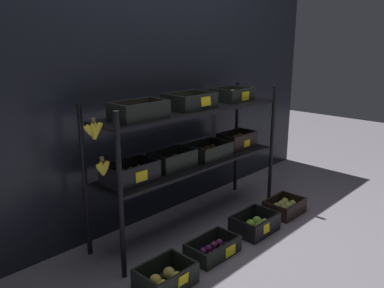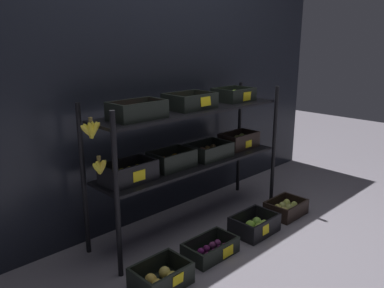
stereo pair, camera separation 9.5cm
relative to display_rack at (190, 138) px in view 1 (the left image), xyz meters
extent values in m
plane|color=slate|center=(0.02, 0.00, -0.70)|extent=(10.00, 10.00, 0.00)
cube|color=black|center=(0.02, 0.39, 0.26)|extent=(4.00, 0.12, 1.92)
cylinder|color=black|center=(-0.78, -0.20, -0.18)|extent=(0.03, 0.03, 1.03)
cylinder|color=black|center=(0.82, -0.20, -0.18)|extent=(0.03, 0.03, 1.03)
cylinder|color=black|center=(-0.78, 0.19, -0.18)|extent=(0.03, 0.03, 1.03)
cylinder|color=black|center=(0.82, 0.19, -0.18)|extent=(0.03, 0.03, 1.03)
cube|color=black|center=(0.02, 0.00, -0.20)|extent=(1.56, 0.35, 0.02)
cube|color=black|center=(0.02, 0.00, 0.20)|extent=(1.56, 0.35, 0.02)
cube|color=black|center=(-0.56, 0.00, -0.19)|extent=(0.35, 0.21, 0.01)
cube|color=black|center=(-0.56, -0.10, -0.12)|extent=(0.35, 0.02, 0.12)
cube|color=black|center=(-0.56, 0.09, -0.12)|extent=(0.35, 0.02, 0.12)
cube|color=black|center=(-0.72, 0.00, -0.12)|extent=(0.02, 0.18, 0.12)
cube|color=black|center=(-0.39, 0.00, -0.12)|extent=(0.02, 0.18, 0.12)
ellipsoid|color=yellow|center=(-0.66, -0.03, -0.14)|extent=(0.06, 0.06, 0.08)
ellipsoid|color=yellow|center=(-0.59, -0.04, -0.14)|extent=(0.06, 0.06, 0.08)
ellipsoid|color=yellow|center=(-0.53, -0.03, -0.14)|extent=(0.06, 0.06, 0.08)
ellipsoid|color=yellow|center=(-0.46, -0.03, -0.14)|extent=(0.06, 0.06, 0.08)
ellipsoid|color=yellow|center=(-0.66, 0.02, -0.14)|extent=(0.06, 0.06, 0.08)
ellipsoid|color=yellow|center=(-0.59, 0.03, -0.14)|extent=(0.06, 0.06, 0.08)
ellipsoid|color=yellow|center=(-0.53, 0.02, -0.14)|extent=(0.06, 0.06, 0.08)
ellipsoid|color=yellow|center=(-0.46, 0.02, -0.14)|extent=(0.06, 0.06, 0.08)
cube|color=yellow|center=(-0.55, -0.11, -0.13)|extent=(0.09, 0.00, 0.07)
cube|color=black|center=(-0.17, 0.01, -0.19)|extent=(0.32, 0.21, 0.01)
cube|color=black|center=(-0.17, -0.09, -0.12)|extent=(0.32, 0.02, 0.11)
cube|color=black|center=(-0.17, 0.11, -0.12)|extent=(0.32, 0.02, 0.11)
cube|color=black|center=(-0.32, 0.01, -0.12)|extent=(0.02, 0.18, 0.11)
cube|color=black|center=(-0.02, 0.01, -0.12)|extent=(0.02, 0.18, 0.11)
sphere|color=orange|center=(-0.22, -0.02, -0.14)|extent=(0.07, 0.07, 0.07)
sphere|color=orange|center=(-0.11, -0.02, -0.14)|extent=(0.07, 0.07, 0.07)
sphere|color=orange|center=(-0.22, 0.04, -0.14)|extent=(0.07, 0.07, 0.07)
sphere|color=orange|center=(-0.11, 0.03, -0.14)|extent=(0.07, 0.07, 0.07)
cube|color=black|center=(0.21, 0.00, -0.19)|extent=(0.34, 0.24, 0.01)
cube|color=black|center=(0.21, -0.11, -0.13)|extent=(0.34, 0.02, 0.10)
cube|color=black|center=(0.21, 0.11, -0.13)|extent=(0.34, 0.02, 0.10)
cube|color=black|center=(0.05, 0.00, -0.13)|extent=(0.02, 0.21, 0.10)
cube|color=black|center=(0.37, 0.00, -0.13)|extent=(0.02, 0.21, 0.10)
ellipsoid|color=brown|center=(0.11, -0.04, -0.15)|extent=(0.05, 0.05, 0.07)
ellipsoid|color=brown|center=(0.17, -0.04, -0.15)|extent=(0.05, 0.05, 0.07)
ellipsoid|color=brown|center=(0.24, -0.04, -0.15)|extent=(0.05, 0.05, 0.07)
ellipsoid|color=brown|center=(0.30, -0.04, -0.15)|extent=(0.05, 0.05, 0.07)
ellipsoid|color=brown|center=(0.11, 0.03, -0.15)|extent=(0.05, 0.05, 0.07)
ellipsoid|color=brown|center=(0.18, 0.04, -0.15)|extent=(0.05, 0.05, 0.07)
ellipsoid|color=brown|center=(0.23, 0.04, -0.15)|extent=(0.05, 0.05, 0.07)
ellipsoid|color=brown|center=(0.30, 0.04, -0.15)|extent=(0.05, 0.05, 0.07)
cube|color=black|center=(0.60, 0.01, -0.19)|extent=(0.33, 0.20, 0.01)
cube|color=black|center=(0.60, -0.08, -0.12)|extent=(0.33, 0.02, 0.12)
cube|color=black|center=(0.60, 0.11, -0.12)|extent=(0.33, 0.02, 0.12)
cube|color=black|center=(0.44, 0.01, -0.12)|extent=(0.02, 0.17, 0.12)
cube|color=black|center=(0.75, 0.01, -0.12)|extent=(0.02, 0.17, 0.12)
ellipsoid|color=#B1BE5D|center=(0.52, -0.01, -0.14)|extent=(0.07, 0.07, 0.09)
ellipsoid|color=#AFAE4F|center=(0.60, -0.01, -0.14)|extent=(0.07, 0.07, 0.09)
ellipsoid|color=#AFB34E|center=(0.67, -0.01, -0.14)|extent=(0.07, 0.07, 0.09)
ellipsoid|color=#A7B65E|center=(0.52, 0.04, -0.14)|extent=(0.07, 0.07, 0.09)
ellipsoid|color=tan|center=(0.60, 0.04, -0.14)|extent=(0.07, 0.07, 0.09)
ellipsoid|color=#A8B956|center=(0.68, 0.04, -0.14)|extent=(0.07, 0.07, 0.09)
cube|color=yellow|center=(0.60, -0.09, -0.14)|extent=(0.08, 0.00, 0.06)
cube|color=black|center=(-0.48, -0.02, 0.22)|extent=(0.35, 0.21, 0.01)
cube|color=black|center=(-0.48, -0.12, 0.28)|extent=(0.35, 0.02, 0.10)
cube|color=black|center=(-0.48, 0.07, 0.28)|extent=(0.35, 0.02, 0.10)
cube|color=black|center=(-0.65, -0.02, 0.28)|extent=(0.02, 0.18, 0.10)
cube|color=black|center=(-0.31, -0.02, 0.28)|extent=(0.02, 0.18, 0.10)
sphere|color=red|center=(-0.56, -0.05, 0.26)|extent=(0.07, 0.07, 0.07)
sphere|color=red|center=(-0.49, -0.05, 0.26)|extent=(0.07, 0.07, 0.07)
sphere|color=red|center=(-0.40, -0.05, 0.26)|extent=(0.07, 0.07, 0.07)
sphere|color=red|center=(-0.56, 0.00, 0.26)|extent=(0.07, 0.07, 0.07)
sphere|color=red|center=(-0.48, 0.00, 0.26)|extent=(0.07, 0.07, 0.07)
sphere|color=red|center=(-0.40, 0.01, 0.26)|extent=(0.07, 0.07, 0.07)
cube|color=black|center=(0.02, 0.02, 0.22)|extent=(0.34, 0.25, 0.01)
cube|color=black|center=(0.02, -0.10, 0.28)|extent=(0.34, 0.02, 0.10)
cube|color=black|center=(0.02, 0.14, 0.28)|extent=(0.34, 0.02, 0.10)
cube|color=black|center=(-0.14, 0.02, 0.28)|extent=(0.02, 0.22, 0.10)
cube|color=black|center=(0.18, 0.02, 0.28)|extent=(0.02, 0.22, 0.10)
sphere|color=orange|center=(-0.07, -0.02, 0.26)|extent=(0.06, 0.06, 0.06)
sphere|color=orange|center=(0.02, -0.03, 0.26)|extent=(0.06, 0.06, 0.06)
sphere|color=orange|center=(0.10, -0.03, 0.26)|extent=(0.06, 0.06, 0.06)
sphere|color=orange|center=(-0.07, 0.06, 0.26)|extent=(0.06, 0.06, 0.06)
sphere|color=orange|center=(0.02, 0.05, 0.26)|extent=(0.06, 0.06, 0.06)
sphere|color=orange|center=(0.10, 0.06, 0.26)|extent=(0.06, 0.06, 0.06)
cube|color=yellow|center=(0.05, -0.11, 0.28)|extent=(0.10, 0.01, 0.07)
cube|color=black|center=(0.53, 0.03, 0.22)|extent=(0.30, 0.24, 0.01)
cube|color=black|center=(0.53, -0.09, 0.27)|extent=(0.30, 0.02, 0.09)
cube|color=black|center=(0.53, 0.14, 0.27)|extent=(0.30, 0.02, 0.09)
cube|color=black|center=(0.38, 0.03, 0.27)|extent=(0.02, 0.21, 0.09)
cube|color=black|center=(0.67, 0.03, 0.27)|extent=(0.02, 0.21, 0.09)
sphere|color=#94B846|center=(0.48, 0.00, 0.26)|extent=(0.07, 0.07, 0.07)
sphere|color=#84C740|center=(0.58, -0.01, 0.26)|extent=(0.07, 0.07, 0.07)
sphere|color=#84C446|center=(0.48, 0.07, 0.26)|extent=(0.07, 0.07, 0.07)
sphere|color=#90C641|center=(0.58, 0.06, 0.26)|extent=(0.07, 0.07, 0.07)
cube|color=yellow|center=(0.55, -0.10, 0.26)|extent=(0.09, 0.01, 0.07)
cylinder|color=brown|center=(-0.82, -0.09, 0.04)|extent=(0.02, 0.02, 0.02)
ellipsoid|color=yellow|center=(-0.84, -0.10, -0.01)|extent=(0.08, 0.03, 0.09)
ellipsoid|color=yellow|center=(-0.83, -0.10, -0.01)|extent=(0.06, 0.03, 0.09)
ellipsoid|color=yellow|center=(-0.82, -0.08, -0.01)|extent=(0.03, 0.03, 0.09)
ellipsoid|color=yellow|center=(-0.81, -0.10, -0.01)|extent=(0.06, 0.03, 0.09)
ellipsoid|color=gold|center=(-0.80, -0.10, -0.01)|extent=(0.08, 0.03, 0.09)
cylinder|color=brown|center=(-0.82, -0.03, 0.26)|extent=(0.02, 0.02, 0.02)
ellipsoid|color=yellow|center=(-0.84, -0.02, 0.20)|extent=(0.10, 0.03, 0.10)
ellipsoid|color=yellow|center=(-0.84, -0.02, 0.20)|extent=(0.08, 0.03, 0.11)
ellipsoid|color=yellow|center=(-0.82, -0.03, 0.20)|extent=(0.05, 0.03, 0.11)
ellipsoid|color=yellow|center=(-0.81, -0.02, 0.20)|extent=(0.05, 0.03, 0.11)
ellipsoid|color=yellow|center=(-0.80, -0.03, 0.20)|extent=(0.07, 0.03, 0.11)
ellipsoid|color=yellow|center=(-0.79, -0.02, 0.20)|extent=(0.09, 0.03, 0.10)
cube|color=black|center=(-0.67, -0.45, -0.69)|extent=(0.33, 0.24, 0.01)
cube|color=black|center=(-0.67, -0.56, -0.63)|extent=(0.33, 0.02, 0.12)
cube|color=black|center=(-0.67, -0.34, -0.63)|extent=(0.33, 0.02, 0.12)
cube|color=black|center=(-0.82, -0.45, -0.63)|extent=(0.02, 0.21, 0.12)
cube|color=black|center=(-0.51, -0.45, -0.63)|extent=(0.02, 0.21, 0.12)
sphere|color=gold|center=(-0.72, -0.48, -0.65)|extent=(0.07, 0.07, 0.07)
sphere|color=gold|center=(-0.61, -0.48, -0.65)|extent=(0.07, 0.07, 0.07)
sphere|color=gold|center=(-0.72, -0.42, -0.65)|extent=(0.07, 0.07, 0.07)
sphere|color=#D5C156|center=(-0.61, -0.42, -0.65)|extent=(0.07, 0.07, 0.07)
cube|color=yellow|center=(-0.64, -0.57, -0.61)|extent=(0.08, 0.01, 0.07)
cube|color=black|center=(-0.22, -0.42, -0.69)|extent=(0.36, 0.22, 0.01)
cube|color=black|center=(-0.22, -0.52, -0.64)|extent=(0.36, 0.02, 0.10)
cube|color=black|center=(-0.22, -0.32, -0.64)|extent=(0.36, 0.02, 0.10)
cube|color=black|center=(-0.39, -0.42, -0.64)|extent=(0.02, 0.18, 0.10)
cube|color=black|center=(-0.05, -0.42, -0.64)|extent=(0.02, 0.18, 0.10)
sphere|color=#603054|center=(-0.33, -0.45, -0.66)|extent=(0.05, 0.05, 0.05)
sphere|color=#5F194D|center=(-0.28, -0.46, -0.66)|extent=(0.05, 0.05, 0.05)
sphere|color=#581B50|center=(-0.22, -0.46, -0.66)|extent=(0.05, 0.05, 0.05)
sphere|color=#5B1B51|center=(-0.16, -0.46, -0.66)|extent=(0.05, 0.05, 0.05)
sphere|color=#661D4A|center=(-0.11, -0.46, -0.66)|extent=(0.05, 0.05, 0.05)
sphere|color=#64254D|center=(-0.33, -0.39, -0.66)|extent=(0.05, 0.05, 0.05)
sphere|color=#63185C|center=(-0.27, -0.39, -0.66)|extent=(0.05, 0.05, 0.05)
sphere|color=#5F1851|center=(-0.22, -0.39, -0.66)|extent=(0.05, 0.05, 0.05)
sphere|color=#682958|center=(-0.16, -0.39, -0.66)|extent=(0.05, 0.05, 0.05)
sphere|color=#68265D|center=(-0.11, -0.39, -0.66)|extent=(0.05, 0.05, 0.05)
cube|color=yellow|center=(-0.16, -0.53, -0.65)|extent=(0.10, 0.01, 0.07)
cube|color=black|center=(0.25, -0.44, -0.69)|extent=(0.34, 0.25, 0.01)
cube|color=black|center=(0.25, -0.55, -0.62)|extent=(0.34, 0.02, 0.12)
cube|color=black|center=(0.25, -0.32, -0.62)|extent=(0.34, 0.02, 0.12)
cube|color=black|center=(0.09, -0.44, -0.62)|extent=(0.02, 0.21, 0.12)
cube|color=black|center=(0.41, -0.44, -0.62)|extent=(0.02, 0.21, 0.12)
sphere|color=#92B044|center=(0.17, -0.47, -0.65)|extent=(0.07, 0.07, 0.07)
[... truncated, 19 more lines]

